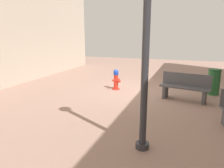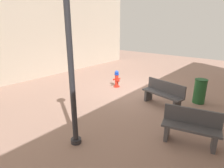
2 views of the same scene
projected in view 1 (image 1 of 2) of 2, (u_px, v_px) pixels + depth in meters
The scene contains 5 objects.
ground_plane at pixel (138, 91), 8.84m from camera, with size 23.40×23.40×0.00m, color #9E7A6B.
fire_hydrant at pixel (116, 79), 9.03m from camera, with size 0.38×0.40×0.86m.
bench_near at pixel (185, 86), 7.55m from camera, with size 1.74×0.80×0.95m.
street_lamp at pixel (147, 26), 3.88m from camera, with size 0.36×0.36×3.95m.
trash_bin at pixel (214, 82), 8.26m from camera, with size 0.48×0.48×0.99m.
Camera 1 is at (-1.85, 8.40, 2.32)m, focal length 34.33 mm.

